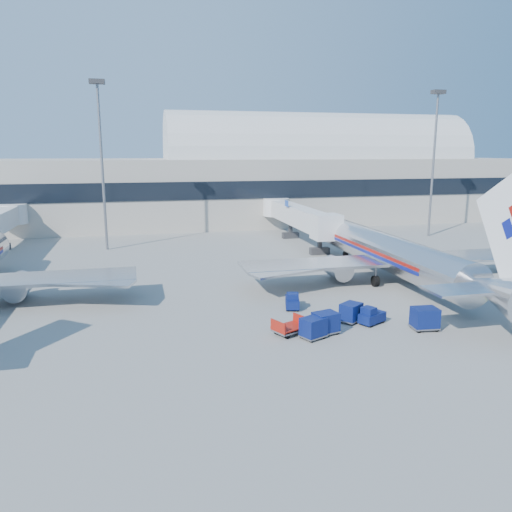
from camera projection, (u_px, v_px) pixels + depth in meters
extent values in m
plane|color=gray|center=(318.00, 301.00, 45.38)|extent=(260.00, 260.00, 0.00)
cube|color=#B2AA9E|center=(85.00, 192.00, 91.82)|extent=(170.00, 28.00, 12.00)
cube|color=black|center=(76.00, 193.00, 78.33)|extent=(170.00, 0.40, 3.00)
cylinder|color=silver|center=(316.00, 159.00, 100.78)|extent=(60.00, 18.00, 18.00)
cylinder|color=silver|center=(388.00, 252.00, 52.76)|extent=(3.80, 28.00, 3.80)
sphere|color=silver|center=(337.00, 232.00, 66.10)|extent=(3.72, 3.72, 3.72)
cone|color=silver|center=(501.00, 292.00, 36.49)|extent=(3.80, 6.00, 3.80)
cube|color=maroon|center=(384.00, 248.00, 53.66)|extent=(3.85, 20.16, 0.32)
cube|color=navy|center=(384.00, 252.00, 53.74)|extent=(3.85, 20.16, 0.32)
cube|color=white|center=(512.00, 233.00, 35.12)|extent=(0.35, 7.79, 8.74)
cube|color=silver|center=(496.00, 287.00, 36.93)|extent=(11.00, 3.00, 0.18)
cube|color=silver|center=(392.00, 260.00, 51.93)|extent=(32.00, 5.00, 0.28)
cylinder|color=#B7B7BC|center=(337.00, 268.00, 52.31)|extent=(2.10, 3.80, 2.10)
cylinder|color=#B7B7BC|center=(431.00, 263.00, 54.80)|extent=(2.10, 3.80, 2.10)
cylinder|color=black|center=(346.00, 255.00, 63.74)|extent=(0.40, 0.90, 0.90)
cylinder|color=#B7B7BC|center=(18.00, 286.00, 45.29)|extent=(2.10, 3.80, 2.10)
cube|color=silver|center=(297.00, 215.00, 74.85)|extent=(2.70, 24.00, 2.70)
cube|color=silver|center=(326.00, 227.00, 63.23)|extent=(3.40, 3.20, 3.20)
cylinder|color=silver|center=(276.00, 207.00, 85.80)|extent=(4.40, 4.40, 3.00)
cube|color=#2D2D30|center=(320.00, 241.00, 65.78)|extent=(0.50, 0.50, 3.00)
cube|color=#2D2D30|center=(320.00, 251.00, 66.05)|extent=(2.60, 1.00, 0.90)
cube|color=#2D2D30|center=(291.00, 227.00, 78.16)|extent=(0.50, 0.50, 3.00)
cube|color=#2D2D30|center=(290.00, 235.00, 78.43)|extent=(2.60, 1.00, 0.90)
cube|color=navy|center=(287.00, 204.00, 74.12)|extent=(0.12, 1.40, 0.90)
cylinder|color=silver|center=(12.00, 214.00, 76.29)|extent=(4.40, 4.40, 3.00)
cube|color=#2D2D30|center=(0.00, 247.00, 68.93)|extent=(2.60, 1.00, 0.90)
cylinder|color=slate|center=(102.00, 169.00, 67.17)|extent=(0.36, 0.36, 22.00)
cube|color=#2D2D30|center=(97.00, 81.00, 64.85)|extent=(2.00, 1.20, 0.60)
cylinder|color=slate|center=(433.00, 167.00, 78.49)|extent=(0.36, 0.36, 22.00)
cube|color=#2D2D30|center=(438.00, 92.00, 76.17)|extent=(2.00, 1.20, 0.60)
cube|color=#9E9E96|center=(477.00, 280.00, 51.27)|extent=(3.00, 0.55, 0.90)
cube|color=#9E9E96|center=(504.00, 278.00, 52.01)|extent=(3.00, 0.55, 0.90)
cube|color=#0A1752|center=(372.00, 317.00, 39.34)|extent=(2.51, 2.04, 0.73)
cube|color=#0A1752|center=(369.00, 311.00, 38.90)|extent=(1.23, 1.27, 0.68)
cylinder|color=black|center=(373.00, 317.00, 40.22)|extent=(0.58, 0.44, 0.55)
cube|color=#0A1752|center=(469.00, 293.00, 46.19)|extent=(2.30, 1.93, 0.67)
cube|color=#0A1752|center=(464.00, 287.00, 46.21)|extent=(1.15, 1.18, 0.63)
cylinder|color=black|center=(476.00, 295.00, 46.41)|extent=(0.53, 0.42, 0.50)
cube|color=#0A1752|center=(292.00, 302.00, 43.26)|extent=(1.70, 2.52, 0.75)
cube|color=#0A1752|center=(293.00, 297.00, 42.65)|extent=(1.20, 1.13, 0.70)
cylinder|color=black|center=(287.00, 302.00, 44.11)|extent=(0.36, 0.60, 0.56)
cube|color=#0A1752|center=(351.00, 312.00, 39.67)|extent=(2.10, 2.01, 1.34)
cube|color=slate|center=(351.00, 320.00, 39.80)|extent=(2.20, 2.10, 0.09)
cylinder|color=black|center=(349.00, 316.00, 40.61)|extent=(0.39, 0.33, 0.37)
cube|color=#0A1752|center=(326.00, 322.00, 37.09)|extent=(2.06, 1.78, 1.42)
cube|color=slate|center=(325.00, 331.00, 37.24)|extent=(2.16, 1.85, 0.10)
cylinder|color=black|center=(329.00, 328.00, 38.02)|extent=(0.42, 0.25, 0.39)
cube|color=#0A1752|center=(313.00, 327.00, 36.18)|extent=(2.07, 1.89, 1.35)
cube|color=slate|center=(313.00, 336.00, 36.32)|extent=(2.18, 1.97, 0.09)
cylinder|color=black|center=(314.00, 332.00, 37.11)|extent=(0.40, 0.29, 0.37)
cube|color=#0A1752|center=(425.00, 317.00, 37.94)|extent=(1.97, 1.60, 1.50)
cube|color=slate|center=(424.00, 327.00, 38.09)|extent=(2.08, 1.66, 0.10)
cylinder|color=black|center=(429.00, 324.00, 38.75)|extent=(0.43, 0.20, 0.41)
cube|color=slate|center=(289.00, 330.00, 37.08)|extent=(2.79, 2.43, 0.13)
cube|color=maroon|center=(289.00, 327.00, 37.03)|extent=(2.81, 2.47, 0.09)
cylinder|color=black|center=(291.00, 327.00, 38.01)|extent=(0.46, 0.33, 0.43)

